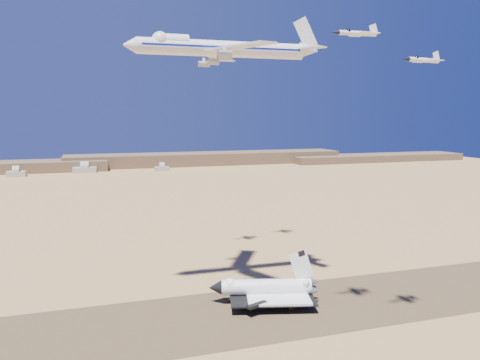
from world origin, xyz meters
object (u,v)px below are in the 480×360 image
object	(u,v)px
shuttle	(265,289)
chase_jet_d	(269,56)
chase_jet_b	(423,60)
crew_a	(292,307)
carrier_747	(217,48)
crew_b	(290,309)
chase_jet_a	(357,33)
crew_c	(295,306)
chase_jet_c	(223,55)

from	to	relation	value
shuttle	chase_jet_d	bearing A→B (deg)	82.94
chase_jet_b	chase_jet_d	size ratio (longest dim) A/B	0.97
chase_jet_b	crew_a	bearing A→B (deg)	120.65
carrier_747	chase_jet_d	xyz separation A→B (m)	(44.42, 60.15, 5.94)
crew_b	chase_jet_d	distance (m)	134.91
chase_jet_a	crew_a	bearing A→B (deg)	115.06
crew_b	crew_c	world-z (taller)	crew_b
shuttle	chase_jet_d	size ratio (longest dim) A/B	2.79
shuttle	crew_a	bearing A→B (deg)	-38.88
chase_jet_c	carrier_747	bearing A→B (deg)	-115.52
chase_jet_a	chase_jet_d	world-z (taller)	chase_jet_d
chase_jet_a	chase_jet_b	world-z (taller)	chase_jet_a
crew_a	chase_jet_b	bearing A→B (deg)	-129.02
chase_jet_a	crew_c	bearing A→B (deg)	110.88
shuttle	chase_jet_b	distance (m)	102.47
chase_jet_a	crew_b	bearing A→B (deg)	118.59
crew_a	chase_jet_d	xyz separation A→B (m)	(20.52, 81.05, 104.98)
carrier_747	chase_jet_d	distance (m)	75.01
chase_jet_a	chase_jet_d	bearing A→B (deg)	86.54
shuttle	crew_b	size ratio (longest dim) A/B	23.92
chase_jet_a	chase_jet_c	size ratio (longest dim) A/B	1.00
shuttle	crew_b	bearing A→B (deg)	-46.11
crew_b	chase_jet_b	world-z (taller)	chase_jet_b
crew_a	crew_c	xyz separation A→B (m)	(1.53, 1.33, -0.14)
shuttle	chase_jet_b	world-z (taller)	chase_jet_b
carrier_747	crew_c	bearing A→B (deg)	-36.62
crew_c	chase_jet_d	bearing A→B (deg)	-75.37
crew_b	crew_c	size ratio (longest dim) A/B	1.12
chase_jet_a	chase_jet_d	xyz separation A→B (m)	(10.62, 104.69, 5.69)
shuttle	crew_b	distance (m)	13.30
chase_jet_c	chase_jet_b	bearing A→B (deg)	-80.14
carrier_747	crew_c	xyz separation A→B (m)	(25.43, -19.57, -99.18)
crew_a	chase_jet_c	world-z (taller)	chase_jet_c
shuttle	carrier_747	size ratio (longest dim) A/B	0.56
crew_a	crew_b	world-z (taller)	crew_a
chase_jet_b	carrier_747	bearing A→B (deg)	125.17
crew_c	chase_jet_d	distance (m)	133.29
crew_a	crew_c	distance (m)	2.03
carrier_747	crew_a	size ratio (longest dim) A/B	40.58
crew_a	crew_b	bearing A→B (deg)	131.04
crew_a	chase_jet_b	distance (m)	100.43
shuttle	chase_jet_a	xyz separation A→B (m)	(17.39, -33.71, 94.54)
chase_jet_a	chase_jet_d	distance (m)	105.38
chase_jet_b	crew_b	bearing A→B (deg)	122.67
carrier_747	crew_b	bearing A→B (deg)	-42.91
crew_a	chase_jet_d	bearing A→B (deg)	-1.33
crew_a	chase_jet_b	world-z (taller)	chase_jet_b
shuttle	crew_a	distance (m)	13.41
crew_b	chase_jet_b	bearing A→B (deg)	-155.02
chase_jet_a	chase_jet_b	size ratio (longest dim) A/B	1.08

